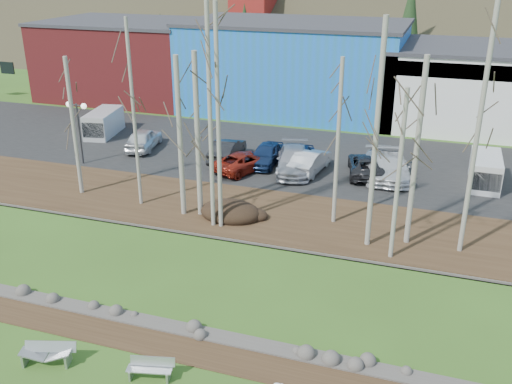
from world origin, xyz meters
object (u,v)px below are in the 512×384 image
(car_1, at_px, (227,150))
(car_2, at_px, (245,161))
(street_lamp, at_px, (78,116))
(car_5, at_px, (310,161))
(bench_intact, at_px, (151,368))
(car_6, at_px, (366,165))
(car_4, at_px, (266,154))
(bench_damaged, at_px, (48,353))
(car_3, at_px, (294,160))
(car_9, at_px, (380,166))
(van_grey, at_px, (103,123))
(car_7, at_px, (393,168))
(car_0, at_px, (144,139))
(van_white, at_px, (485,171))
(car_8, at_px, (297,158))

(car_1, bearing_deg, car_2, 135.57)
(street_lamp, relative_size, car_5, 0.95)
(bench_intact, xyz_separation_m, car_2, (-3.82, 20.64, 0.40))
(car_1, xyz_separation_m, car_6, (9.97, 0.17, -0.08))
(bench_intact, distance_m, car_4, 22.44)
(bench_damaged, xyz_separation_m, car_6, (8.20, 22.94, 0.40))
(car_3, relative_size, car_9, 1.08)
(car_5, relative_size, van_grey, 0.97)
(car_2, bearing_deg, car_9, -145.32)
(car_2, height_order, car_6, car_6)
(car_6, distance_m, car_7, 1.80)
(car_6, xyz_separation_m, car_9, (0.95, -0.12, 0.06))
(car_0, xyz_separation_m, van_grey, (-4.91, 2.15, 0.20))
(bench_damaged, relative_size, van_white, 0.45)
(car_2, bearing_deg, car_1, -16.59)
(car_2, height_order, car_4, car_4)
(car_7, relative_size, car_8, 1.16)
(bench_intact, bearing_deg, van_white, 49.56)
(van_white, bearing_deg, car_2, -171.27)
(van_grey, bearing_deg, car_8, -19.19)
(car_1, bearing_deg, car_5, 172.36)
(street_lamp, bearing_deg, van_grey, 116.21)
(car_3, relative_size, car_6, 1.12)
(bench_damaged, xyz_separation_m, car_7, (9.99, 22.82, 0.46))
(bench_intact, height_order, car_6, car_6)
(car_1, height_order, car_6, car_1)
(bench_intact, bearing_deg, car_1, 91.09)
(bench_damaged, height_order, car_3, car_3)
(car_2, relative_size, car_3, 0.86)
(car_1, height_order, van_white, van_white)
(car_9, relative_size, van_white, 1.18)
(van_grey, bearing_deg, car_5, -19.93)
(car_1, relative_size, car_9, 0.91)
(bench_damaged, xyz_separation_m, car_3, (3.39, 21.99, 0.52))
(car_6, bearing_deg, bench_damaged, 58.39)
(car_0, relative_size, car_6, 0.94)
(street_lamp, relative_size, car_7, 0.86)
(car_2, bearing_deg, van_white, -147.46)
(car_0, relative_size, car_4, 1.04)
(car_0, height_order, car_4, car_0)
(car_1, height_order, van_grey, van_grey)
(bench_damaged, relative_size, street_lamp, 0.45)
(car_8, bearing_deg, bench_intact, -88.43)
(street_lamp, xyz_separation_m, car_1, (9.54, 3.92, -2.71))
(car_3, height_order, van_grey, van_grey)
(car_6, height_order, van_grey, van_grey)
(car_2, relative_size, car_6, 0.96)
(street_lamp, relative_size, car_9, 0.86)
(car_1, height_order, car_5, car_1)
(bench_intact, xyz_separation_m, car_4, (-2.77, 22.26, 0.49))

